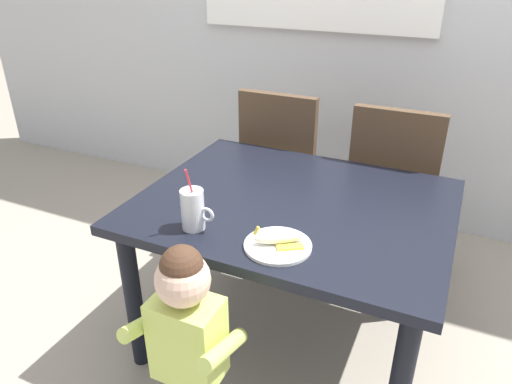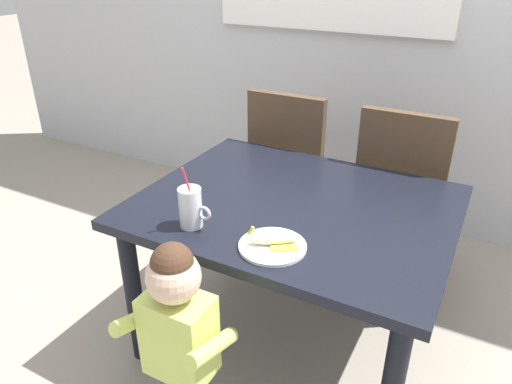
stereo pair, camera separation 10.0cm
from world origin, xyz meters
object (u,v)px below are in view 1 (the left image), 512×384
Objects in this scene: toddler_standing at (187,330)px; milk_cup at (193,212)px; dining_chair_left at (284,162)px; snack_plate at (278,246)px; peeled_banana at (280,238)px; dining_chair_right at (393,183)px; dining_table at (294,222)px.

toddler_standing is 3.37× the size of milk_cup.
toddler_standing is (0.20, -1.33, -0.02)m from dining_chair_left.
peeled_banana is at bearing 71.42° from snack_plate.
dining_chair_left is 1.35m from toddler_standing.
milk_cup is 1.08× the size of snack_plate.
snack_plate is at bearing 1.72° from milk_cup.
peeled_banana is (-0.22, -1.00, 0.19)m from dining_chair_right.
dining_chair_left is at bearing 114.39° from dining_table.
peeled_banana is (0.33, 0.02, -0.04)m from milk_cup.
dining_table is at bearing 101.90° from peeled_banana.
milk_cup reaches higher than dining_table.
dining_chair_right is at bearing 72.93° from toddler_standing.
milk_cup is at bearing 115.43° from toddler_standing.
dining_table is at bearing 114.39° from dining_chair_left.
milk_cup is 0.33m from peeled_banana.
dining_table is 1.27× the size of dining_chair_left.
dining_chair_left reaches higher than peeled_banana.
toddler_standing is (-0.12, -0.64, -0.08)m from dining_table.
dining_chair_right is 4.17× the size of snack_plate.
dining_table is at bearing 66.94° from dining_chair_right.
milk_cup is at bearing 61.85° from dining_chair_right.
dining_chair_left is at bearing 110.63° from peeled_banana.
snack_plate is at bearing 59.59° from toddler_standing.
peeled_banana reaches higher than dining_table.
snack_plate is at bearing -108.58° from peeled_banana.
peeled_banana is (0.07, -0.32, 0.13)m from dining_table.
dining_chair_left is 1.10m from peeled_banana.
peeled_banana is at bearing -78.10° from dining_table.
snack_plate is (0.32, 0.01, -0.06)m from milk_cup.
milk_cup is (-0.14, 0.30, 0.25)m from toddler_standing.
milk_cup reaches higher than snack_plate.
milk_cup is 0.33m from snack_plate.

